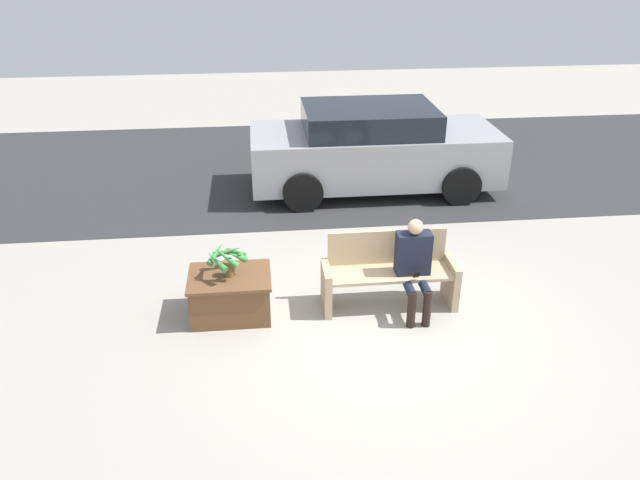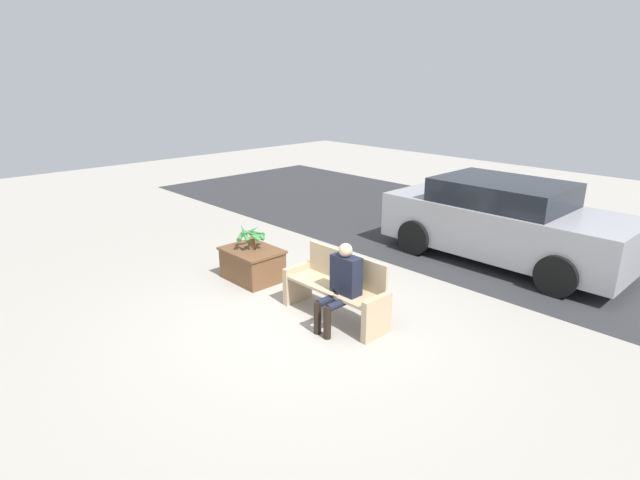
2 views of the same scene
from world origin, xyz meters
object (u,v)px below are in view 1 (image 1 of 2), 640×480
object	(u,v)px
person_seated	(414,263)
bench	(389,273)
potted_plant	(229,257)
planter_box	(231,294)
parked_car	(373,148)

from	to	relation	value
person_seated	bench	bearing A→B (deg)	144.30
potted_plant	bench	bearing A→B (deg)	1.33
potted_plant	planter_box	bearing A→B (deg)	-158.25
bench	potted_plant	distance (m)	2.02
potted_plant	parked_car	size ratio (longest dim) A/B	0.13
bench	parked_car	bearing A→B (deg)	82.61
potted_plant	parked_car	distance (m)	4.70
person_seated	planter_box	world-z (taller)	person_seated
bench	planter_box	size ratio (longest dim) A/B	1.68
planter_box	potted_plant	xyz separation A→B (m)	(0.01, 0.00, 0.51)
bench	planter_box	bearing A→B (deg)	-178.57
bench	parked_car	size ratio (longest dim) A/B	0.38
potted_plant	parked_car	world-z (taller)	parked_car
planter_box	potted_plant	bearing A→B (deg)	21.75
bench	planter_box	xyz separation A→B (m)	(-1.99, -0.05, -0.15)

